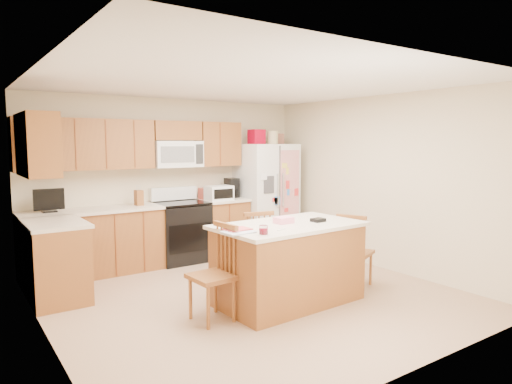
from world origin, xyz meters
TOP-DOWN VIEW (x-y plane):
  - ground at (0.00, 0.00)m, footprint 4.50×4.50m
  - room_shell at (0.00, 0.00)m, footprint 4.60×4.60m
  - cabinetry at (-0.98, 1.79)m, footprint 3.36×1.56m
  - stove at (0.00, 1.94)m, footprint 0.76×0.65m
  - refrigerator at (1.57, 1.87)m, footprint 0.90×0.79m
  - island at (0.22, -0.43)m, footprint 1.76×1.04m
  - windsor_chair_left at (-0.74, -0.41)m, footprint 0.43×0.45m
  - windsor_chair_back at (0.26, 0.31)m, footprint 0.49×0.48m
  - windsor_chair_right at (1.27, -0.45)m, footprint 0.52×0.53m

SIDE VIEW (x-z plane):
  - ground at x=0.00m, z-range 0.00..0.00m
  - windsor_chair_right at x=1.27m, z-range -0.03..0.91m
  - windsor_chair_back at x=0.26m, z-range -0.03..0.95m
  - island at x=0.22m, z-range -0.04..0.96m
  - windsor_chair_left at x=-0.74m, z-range -0.03..0.97m
  - stove at x=0.00m, z-range -0.09..1.04m
  - cabinetry at x=-0.98m, z-range -0.16..1.99m
  - refrigerator at x=1.57m, z-range -0.10..1.94m
  - room_shell at x=0.00m, z-range 0.18..2.70m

